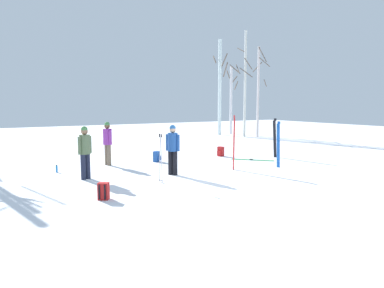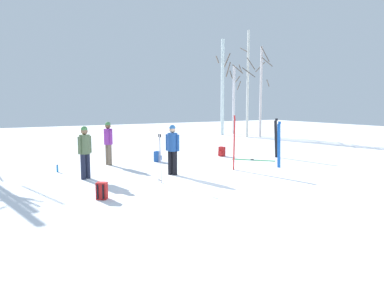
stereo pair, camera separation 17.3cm
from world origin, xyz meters
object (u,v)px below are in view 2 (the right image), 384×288
at_px(backpack_0, 158,157).
at_px(birch_tree_5, 261,90).
at_px(birch_tree_2, 223,86).
at_px(backpack_1, 102,191).
at_px(ski_pair_planted_2, 276,138).
at_px(ski_poles_0, 160,157).
at_px(birch_tree_3, 248,83).
at_px(person_1, 172,146).
at_px(water_bottle_0, 57,168).
at_px(person_0, 108,140).
at_px(birch_tree_4, 234,98).
at_px(person_2, 85,149).
at_px(ski_pair_planted_0, 279,145).
at_px(backpack_2, 222,152).
at_px(ski_pair_planted_1, 234,143).
at_px(ski_pair_lying_0, 253,160).

xyz_separation_m(backpack_0, birch_tree_5, (10.89, 6.16, 3.12)).
bearing_deg(birch_tree_2, backpack_1, -134.02).
bearing_deg(birch_tree_5, ski_pair_planted_2, -126.69).
bearing_deg(ski_poles_0, birch_tree_3, 41.82).
xyz_separation_m(person_1, ski_pair_planted_2, (5.81, 1.18, -0.11)).
bearing_deg(backpack_1, water_bottle_0, 94.70).
distance_m(person_0, birch_tree_4, 15.83).
distance_m(birch_tree_2, birch_tree_4, 1.57).
bearing_deg(ski_pair_planted_2, person_2, -177.53).
bearing_deg(birch_tree_4, water_bottle_0, -147.21).
bearing_deg(birch_tree_5, person_1, -142.36).
distance_m(ski_pair_planted_0, backpack_1, 7.21).
relative_size(person_0, backpack_2, 3.90).
distance_m(backpack_0, birch_tree_2, 13.63).
bearing_deg(ski_pair_planted_1, backpack_2, 62.94).
bearing_deg(birch_tree_2, person_2, -139.77).
bearing_deg(person_0, birch_tree_4, 35.17).
bearing_deg(birch_tree_4, ski_pair_planted_1, -126.54).
bearing_deg(person_0, birch_tree_2, 37.27).
relative_size(ski_pair_planted_0, backpack_1, 4.00).
distance_m(backpack_2, water_bottle_0, 7.26).
bearing_deg(ski_pair_planted_2, ski_pair_planted_1, -156.85).
xyz_separation_m(backpack_2, birch_tree_4, (7.63, 9.37, 2.58)).
distance_m(ski_pair_planted_2, backpack_0, 5.40).
relative_size(person_2, birch_tree_2, 0.24).
relative_size(ski_pair_planted_1, birch_tree_2, 0.28).
distance_m(person_0, water_bottle_0, 2.27).
distance_m(person_1, ski_pair_planted_1, 2.41).
distance_m(birch_tree_3, birch_tree_5, 1.13).
distance_m(ski_pair_planted_1, backpack_1, 5.66).
height_order(backpack_2, birch_tree_4, birch_tree_4).
xyz_separation_m(person_1, backpack_2, (3.91, 2.70, -0.77)).
distance_m(water_bottle_0, birch_tree_5, 16.59).
xyz_separation_m(person_0, birch_tree_5, (12.91, 5.93, 2.36)).
distance_m(ski_pair_planted_0, ski_pair_planted_2, 2.60).
relative_size(ski_poles_0, backpack_1, 3.43).
distance_m(backpack_0, birch_tree_4, 14.51).
bearing_deg(birch_tree_5, ski_pair_lying_0, -132.31).
bearing_deg(ski_pair_lying_0, ski_pair_planted_2, 5.32).
relative_size(ski_pair_planted_1, birch_tree_4, 0.37).
height_order(person_1, backpack_0, person_1).
xyz_separation_m(backpack_2, birch_tree_5, (7.68, 6.25, 3.12)).
bearing_deg(person_2, person_1, -16.51).
bearing_deg(ski_pair_planted_1, backpack_0, 118.92).
bearing_deg(backpack_2, ski_pair_planted_2, -38.48).
bearing_deg(birch_tree_5, ski_pair_planted_1, -134.94).
relative_size(person_1, birch_tree_2, 0.24).
bearing_deg(ski_pair_planted_0, backpack_0, 133.76).
height_order(person_1, ski_pair_planted_1, ski_pair_planted_1).
height_order(person_0, birch_tree_2, birch_tree_2).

